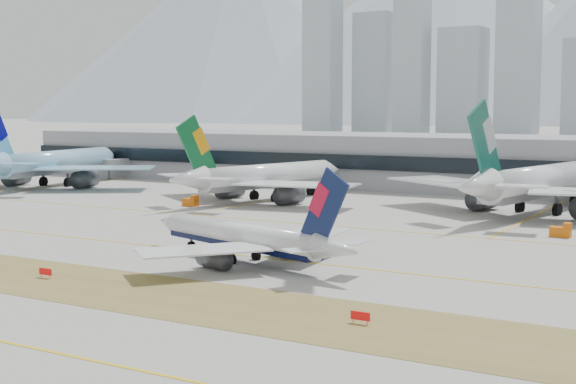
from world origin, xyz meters
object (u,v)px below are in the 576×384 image
Objects in this scene: widebody_korean at (53,164)px; terminal at (447,162)px; widebody_eva at (262,178)px; taxiing_airliner at (247,238)px; widebody_cathay at (537,184)px.

widebody_korean is 114.34m from terminal.
widebody_eva is at bearing -116.91° from terminal.
widebody_korean is 72.64m from widebody_eva.
widebody_eva reaches higher than taxiing_airliner.
widebody_eva is 62.25m from terminal.
taxiing_airliner is at bearing -132.81° from widebody_korean.
widebody_korean reaches higher than widebody_eva.
terminal is (100.79, 53.99, 0.91)m from widebody_korean.
taxiing_airliner is 0.74× the size of widebody_eva.
widebody_korean reaches higher than widebody_cathay.
widebody_cathay is 59.38m from terminal.
widebody_korean is 0.24× the size of terminal.
widebody_korean is (-112.73, 70.10, 2.97)m from taxiing_airliner.
widebody_eva is 64.55m from widebody_cathay.
widebody_cathay is (64.03, 8.16, 0.84)m from widebody_eva.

